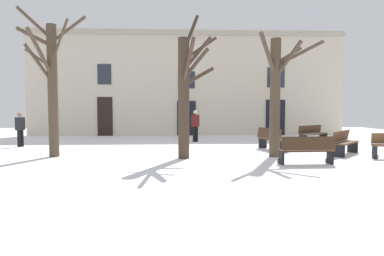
{
  "coord_description": "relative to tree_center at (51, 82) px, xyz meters",
  "views": [
    {
      "loc": [
        -0.68,
        -13.53,
        1.76
      ],
      "look_at": [
        0.0,
        1.55,
        0.85
      ],
      "focal_mm": 30.85,
      "sensor_mm": 36.0,
      "label": 1
    }
  ],
  "objects": [
    {
      "name": "ground_plane",
      "position": [
        5.2,
        1.42,
        -2.7
      ],
      "size": [
        32.77,
        32.77,
        0.0
      ],
      "primitive_type": "plane",
      "color": "white"
    },
    {
      "name": "building_facade",
      "position": [
        5.21,
        9.39,
        0.75
      ],
      "size": [
        20.48,
        0.6,
        6.79
      ],
      "color": "beige",
      "rests_on": "ground"
    },
    {
      "name": "tree_center",
      "position": [
        0.0,
        0.0,
        0.0
      ],
      "size": [
        2.48,
        1.49,
        5.28
      ],
      "color": "#4C3D2D",
      "rests_on": "ground"
    },
    {
      "name": "tree_foreground",
      "position": [
        4.81,
        -0.61,
        -0.34
      ],
      "size": [
        1.4,
        2.23,
        5.16
      ],
      "color": "#423326",
      "rests_on": "ground"
    },
    {
      "name": "tree_right_of_center",
      "position": [
        8.09,
        -0.37,
        -0.33
      ],
      "size": [
        2.35,
        1.48,
        4.36
      ],
      "color": "#4C3D2D",
      "rests_on": "ground"
    },
    {
      "name": "streetlamp",
      "position": [
        10.64,
        7.84,
        -0.17
      ],
      "size": [
        0.3,
        0.3,
        4.17
      ],
      "color": "black",
      "rests_on": "ground"
    },
    {
      "name": "bench_by_litter_bin",
      "position": [
        11.4,
        4.31,
        -2.23
      ],
      "size": [
        1.8,
        1.39,
        0.9
      ],
      "rotation": [
        0.0,
        0.0,
        0.56
      ],
      "color": "#3D2819",
      "rests_on": "ground"
    },
    {
      "name": "bench_far_corner",
      "position": [
        8.58,
        -2.01,
        -2.24
      ],
      "size": [
        1.76,
        0.49,
        0.89
      ],
      "rotation": [
        0.0,
        0.0,
        3.18
      ],
      "color": "#3D2819",
      "rests_on": "ground"
    },
    {
      "name": "bench_near_center_tree",
      "position": [
        10.87,
        0.05,
        -2.22
      ],
      "size": [
        1.59,
        1.65,
        0.92
      ],
      "rotation": [
        0.0,
        0.0,
        0.81
      ],
      "color": "#51331E",
      "rests_on": "ground"
    },
    {
      "name": "bench_back_to_back_left",
      "position": [
        8.48,
        1.5,
        -2.22
      ],
      "size": [
        0.95,
        1.77,
        0.93
      ],
      "rotation": [
        0.0,
        0.0,
        1.87
      ],
      "color": "#3D2819",
      "rests_on": "ground"
    },
    {
      "name": "person_strolling",
      "position": [
        5.47,
        5.12,
        -1.78
      ],
      "size": [
        0.44,
        0.41,
        1.66
      ],
      "rotation": [
        0.0,
        0.0,
        3.79
      ],
      "color": "black",
      "rests_on": "ground"
    },
    {
      "name": "person_by_shop_door",
      "position": [
        -2.64,
        3.23,
        -1.83
      ],
      "size": [
        0.34,
        0.43,
        1.59
      ],
      "rotation": [
        0.0,
        0.0,
        1.22
      ],
      "color": "black",
      "rests_on": "ground"
    }
  ]
}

